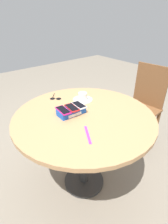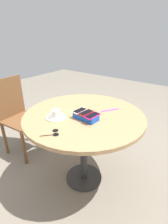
{
  "view_description": "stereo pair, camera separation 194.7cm",
  "coord_description": "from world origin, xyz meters",
  "px_view_note": "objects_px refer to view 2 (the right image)",
  "views": [
    {
      "loc": [
        -0.71,
        -0.86,
        1.4
      ],
      "look_at": [
        0.0,
        0.0,
        0.76
      ],
      "focal_mm": 28.0,
      "sensor_mm": 36.0,
      "label": 1
    },
    {
      "loc": [
        -0.82,
        1.09,
        1.4
      ],
      "look_at": [
        0.0,
        0.0,
        0.76
      ],
      "focal_mm": 28.0,
      "sensor_mm": 36.0,
      "label": 2
    }
  ],
  "objects_px": {
    "round_table": "(84,124)",
    "saucer": "(56,117)",
    "phone_box": "(86,116)",
    "lanyard_strap": "(110,110)",
    "sunglasses": "(55,133)",
    "coffee_cup": "(56,113)",
    "phone_magenta": "(92,116)",
    "phone_red": "(86,113)",
    "phone_white": "(80,111)",
    "chair_near_window": "(19,116)"
  },
  "relations": [
    {
      "from": "saucer",
      "to": "coffee_cup",
      "type": "xyz_separation_m",
      "value": [
        0.0,
        0.0,
        0.03
      ]
    },
    {
      "from": "lanyard_strap",
      "to": "phone_red",
      "type": "bearing_deg",
      "value": 74.12
    },
    {
      "from": "coffee_cup",
      "to": "sunglasses",
      "type": "bearing_deg",
      "value": 133.15
    },
    {
      "from": "coffee_cup",
      "to": "lanyard_strap",
      "type": "relative_size",
      "value": 0.56
    },
    {
      "from": "phone_white",
      "to": "sunglasses",
      "type": "height_order",
      "value": "phone_white"
    },
    {
      "from": "phone_magenta",
      "to": "phone_red",
      "type": "height_order",
      "value": "phone_red"
    },
    {
      "from": "phone_box",
      "to": "sunglasses",
      "type": "distance_m",
      "value": 0.31
    },
    {
      "from": "phone_box",
      "to": "lanyard_strap",
      "type": "distance_m",
      "value": 0.28
    },
    {
      "from": "round_table",
      "to": "saucer",
      "type": "distance_m",
      "value": 0.26
    },
    {
      "from": "phone_red",
      "to": "saucer",
      "type": "height_order",
      "value": "phone_red"
    },
    {
      "from": "phone_box",
      "to": "coffee_cup",
      "type": "height_order",
      "value": "coffee_cup"
    },
    {
      "from": "phone_magenta",
      "to": "saucer",
      "type": "relative_size",
      "value": 0.85
    },
    {
      "from": "phone_box",
      "to": "phone_magenta",
      "type": "relative_size",
      "value": 1.45
    },
    {
      "from": "phone_box",
      "to": "sunglasses",
      "type": "bearing_deg",
      "value": 80.69
    },
    {
      "from": "phone_white",
      "to": "chair_near_window",
      "type": "bearing_deg",
      "value": 0.62
    },
    {
      "from": "phone_box",
      "to": "coffee_cup",
      "type": "distance_m",
      "value": 0.25
    },
    {
      "from": "round_table",
      "to": "phone_box",
      "type": "distance_m",
      "value": 0.15
    },
    {
      "from": "phone_red",
      "to": "sunglasses",
      "type": "bearing_deg",
      "value": 81.37
    },
    {
      "from": "saucer",
      "to": "coffee_cup",
      "type": "height_order",
      "value": "coffee_cup"
    },
    {
      "from": "phone_white",
      "to": "lanyard_strap",
      "type": "xyz_separation_m",
      "value": [
        -0.14,
        -0.26,
        -0.05
      ]
    },
    {
      "from": "phone_box",
      "to": "lanyard_strap",
      "type": "bearing_deg",
      "value": -104.99
    },
    {
      "from": "phone_magenta",
      "to": "sunglasses",
      "type": "xyz_separation_m",
      "value": [
        0.12,
        0.3,
        -0.05
      ]
    },
    {
      "from": "sunglasses",
      "to": "lanyard_strap",
      "type": "bearing_deg",
      "value": -102.01
    },
    {
      "from": "coffee_cup",
      "to": "saucer",
      "type": "bearing_deg",
      "value": -96.46
    },
    {
      "from": "coffee_cup",
      "to": "lanyard_strap",
      "type": "xyz_separation_m",
      "value": [
        -0.29,
        -0.4,
        -0.04
      ]
    },
    {
      "from": "round_table",
      "to": "coffee_cup",
      "type": "bearing_deg",
      "value": 53.21
    },
    {
      "from": "saucer",
      "to": "phone_magenta",
      "type": "bearing_deg",
      "value": -156.39
    },
    {
      "from": "phone_box",
      "to": "phone_magenta",
      "type": "distance_m",
      "value": 0.07
    },
    {
      "from": "round_table",
      "to": "phone_magenta",
      "type": "xyz_separation_m",
      "value": [
        -0.13,
        0.07,
        0.15
      ]
    },
    {
      "from": "chair_near_window",
      "to": "phone_red",
      "type": "bearing_deg",
      "value": -179.47
    },
    {
      "from": "phone_white",
      "to": "phone_box",
      "type": "bearing_deg",
      "value": 174.23
    },
    {
      "from": "coffee_cup",
      "to": "chair_near_window",
      "type": "bearing_deg",
      "value": -9.33
    },
    {
      "from": "round_table",
      "to": "saucer",
      "type": "height_order",
      "value": "saucer"
    },
    {
      "from": "phone_box",
      "to": "lanyard_strap",
      "type": "height_order",
      "value": "phone_box"
    },
    {
      "from": "round_table",
      "to": "saucer",
      "type": "relative_size",
      "value": 6.22
    },
    {
      "from": "round_table",
      "to": "phone_white",
      "type": "distance_m",
      "value": 0.16
    },
    {
      "from": "phone_red",
      "to": "phone_white",
      "type": "xyz_separation_m",
      "value": [
        0.06,
        -0.0,
        -0.0
      ]
    },
    {
      "from": "phone_red",
      "to": "sunglasses",
      "type": "relative_size",
      "value": 0.96
    },
    {
      "from": "lanyard_strap",
      "to": "saucer",
      "type": "bearing_deg",
      "value": 54.24
    },
    {
      "from": "phone_box",
      "to": "phone_red",
      "type": "relative_size",
      "value": 1.51
    },
    {
      "from": "phone_box",
      "to": "sunglasses",
      "type": "xyz_separation_m",
      "value": [
        0.05,
        0.31,
        -0.02
      ]
    },
    {
      "from": "lanyard_strap",
      "to": "chair_near_window",
      "type": "distance_m",
      "value": 1.12
    },
    {
      "from": "phone_box",
      "to": "phone_magenta",
      "type": "xyz_separation_m",
      "value": [
        -0.07,
        0.0,
        0.03
      ]
    },
    {
      "from": "phone_magenta",
      "to": "phone_red",
      "type": "xyz_separation_m",
      "value": [
        0.07,
        -0.01,
        0.0
      ]
    },
    {
      "from": "phone_red",
      "to": "chair_near_window",
      "type": "relative_size",
      "value": 0.15
    },
    {
      "from": "round_table",
      "to": "phone_red",
      "type": "xyz_separation_m",
      "value": [
        -0.07,
        0.06,
        0.15
      ]
    },
    {
      "from": "phone_magenta",
      "to": "saucer",
      "type": "xyz_separation_m",
      "value": [
        0.28,
        0.12,
        -0.05
      ]
    },
    {
      "from": "phone_white",
      "to": "sunglasses",
      "type": "xyz_separation_m",
      "value": [
        -0.01,
        0.31,
        -0.05
      ]
    },
    {
      "from": "lanyard_strap",
      "to": "chair_near_window",
      "type": "relative_size",
      "value": 0.2
    },
    {
      "from": "phone_red",
      "to": "coffee_cup",
      "type": "relative_size",
      "value": 1.34
    }
  ]
}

